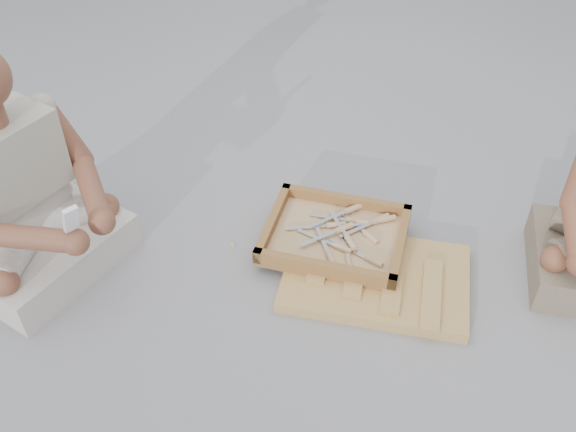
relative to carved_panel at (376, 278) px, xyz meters
The scene contains 30 objects.
ground 0.42m from the carved_panel, 121.29° to the right, with size 60.00×60.00×0.00m, color gray.
carved_panel is the anchor object (origin of this frame).
tool_tray 0.22m from the carved_panel, 159.78° to the left, with size 0.59×0.52×0.07m.
chisel_0 0.24m from the carved_panel, 115.47° to the left, with size 0.12×0.20×0.02m.
chisel_1 0.12m from the carved_panel, behind, with size 0.14×0.19×0.02m.
chisel_2 0.17m from the carved_panel, 154.77° to the left, with size 0.18×0.15×0.02m.
chisel_3 0.18m from the carved_panel, 126.72° to the left, with size 0.21×0.10×0.02m.
chisel_4 0.18m from the carved_panel, behind, with size 0.22×0.03×0.02m.
chisel_5 0.31m from the carved_panel, 135.49° to the left, with size 0.12×0.20×0.02m.
chisel_6 0.18m from the carved_panel, 168.53° to the right, with size 0.17×0.17×0.02m.
chisel_7 0.22m from the carved_panel, 154.22° to the left, with size 0.13×0.20×0.02m.
chisel_8 0.27m from the carved_panel, 155.21° to the left, with size 0.19×0.15×0.02m.
chisel_9 0.25m from the carved_panel, 135.75° to the left, with size 0.22×0.08×0.02m.
chisel_10 0.25m from the carved_panel, 111.31° to the left, with size 0.16×0.17×0.02m.
chisel_11 0.07m from the carved_panel, 151.18° to the left, with size 0.22×0.04×0.02m.
wood_chip_0 0.50m from the carved_panel, 152.74° to the left, with size 0.02×0.01×0.00m, color tan.
wood_chip_1 0.28m from the carved_panel, 118.61° to the left, with size 0.02×0.01×0.00m, color tan.
wood_chip_2 0.12m from the carved_panel, 67.64° to the right, with size 0.02×0.01×0.00m, color tan.
wood_chip_3 0.09m from the carved_panel, behind, with size 0.02×0.01×0.00m, color tan.
wood_chip_4 0.42m from the carved_panel, behind, with size 0.02×0.01×0.00m, color tan.
wood_chip_5 0.39m from the carved_panel, 169.31° to the left, with size 0.02×0.01×0.00m, color tan.
wood_chip_6 0.04m from the carved_panel, 131.77° to the right, with size 0.02×0.01×0.00m, color tan.
wood_chip_7 0.48m from the carved_panel, 165.70° to the left, with size 0.02×0.01×0.00m, color tan.
wood_chip_8 0.54m from the carved_panel, 169.41° to the right, with size 0.02×0.01×0.00m, color tan.
wood_chip_9 0.58m from the carved_panel, 152.31° to the left, with size 0.02×0.01×0.00m, color tan.
wood_chip_10 0.28m from the carved_panel, 74.55° to the left, with size 0.02×0.01×0.00m, color tan.
wood_chip_11 0.39m from the carved_panel, 169.21° to the right, with size 0.02×0.01×0.00m, color tan.
wood_chip_12 0.32m from the carved_panel, 124.60° to the left, with size 0.02×0.01×0.00m, color tan.
craftsman 1.21m from the carved_panel, 154.19° to the right, with size 0.57×0.55×0.83m.
mobile_phone 1.03m from the carved_panel, 142.32° to the right, with size 0.06×0.06×0.11m.
Camera 1 is at (0.73, -1.11, 1.66)m, focal length 40.00 mm.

